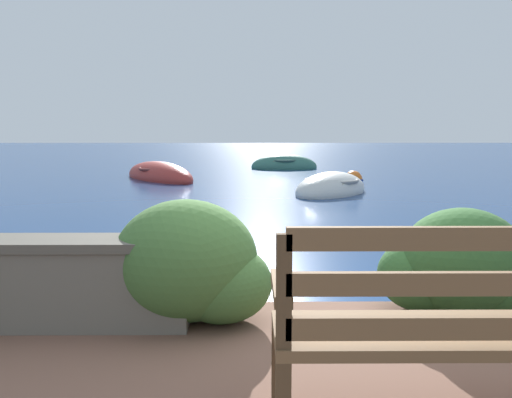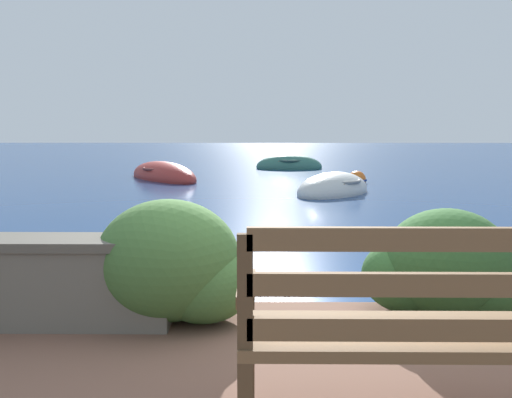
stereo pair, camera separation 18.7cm
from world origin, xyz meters
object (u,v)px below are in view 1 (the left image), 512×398
at_px(park_bench, 452,325).
at_px(mooring_buoy, 353,180).
at_px(rowboat_nearest, 331,190).
at_px(rowboat_far, 284,167).
at_px(rowboat_mid, 159,177).

distance_m(park_bench, mooring_buoy, 12.39).
height_order(rowboat_nearest, rowboat_far, rowboat_far).
xyz_separation_m(park_bench, rowboat_far, (0.26, 16.82, -0.63)).
relative_size(park_bench, rowboat_nearest, 0.58).
xyz_separation_m(rowboat_nearest, mooring_buoy, (0.87, 2.17, 0.01)).
relative_size(park_bench, rowboat_mid, 0.44).
bearing_deg(mooring_buoy, rowboat_far, 108.34).
relative_size(park_bench, mooring_buoy, 2.85).
relative_size(rowboat_nearest, rowboat_mid, 0.76).
height_order(rowboat_mid, mooring_buoy, rowboat_mid).
xyz_separation_m(rowboat_nearest, rowboat_far, (-0.64, 6.74, 0.00)).
xyz_separation_m(park_bench, rowboat_mid, (-3.35, 13.28, -0.63)).
distance_m(rowboat_mid, rowboat_far, 5.06).
relative_size(rowboat_nearest, rowboat_far, 1.16).
distance_m(rowboat_far, mooring_buoy, 4.81).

